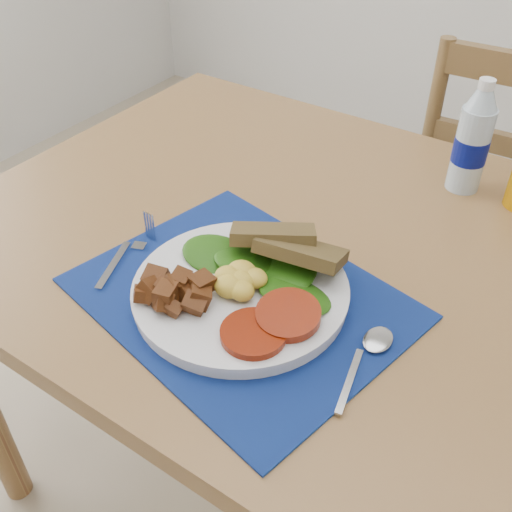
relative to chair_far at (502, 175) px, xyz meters
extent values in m
cube|color=brown|center=(-0.05, -0.73, 0.17)|extent=(1.40, 0.90, 0.04)
cylinder|color=brown|center=(-0.69, -0.34, -0.21)|extent=(0.06, 0.06, 0.71)
cube|color=#54361E|center=(0.00, 0.07, -0.14)|extent=(0.43, 0.41, 0.04)
cylinder|color=#54361E|center=(-0.18, 0.22, -0.36)|extent=(0.04, 0.04, 0.40)
cylinder|color=#54361E|center=(-0.17, -0.10, -0.36)|extent=(0.04, 0.04, 0.40)
cube|color=black|center=(-0.16, -0.92, 0.19)|extent=(0.52, 0.44, 0.00)
cylinder|color=silver|center=(-0.16, -0.92, 0.20)|extent=(0.31, 0.31, 0.02)
ellipsoid|color=yellow|center=(-0.16, -0.92, 0.23)|extent=(0.08, 0.07, 0.04)
cylinder|color=#911F05|center=(-0.08, -0.96, 0.22)|extent=(0.09, 0.09, 0.01)
ellipsoid|color=#143D07|center=(-0.15, -0.87, 0.22)|extent=(0.17, 0.10, 0.02)
cube|color=brown|center=(-0.14, -0.83, 0.25)|extent=(0.15, 0.12, 0.04)
cube|color=#B2B5BA|center=(-0.37, -0.97, 0.20)|extent=(0.05, 0.11, 0.00)
cube|color=#B2B5BA|center=(-0.37, -0.89, 0.20)|extent=(0.04, 0.06, 0.00)
cube|color=#B2B5BA|center=(0.04, -0.97, 0.20)|extent=(0.03, 0.11, 0.00)
ellipsoid|color=#B2B5BA|center=(0.04, -0.89, 0.20)|extent=(0.04, 0.05, 0.00)
cylinder|color=#ADBFCC|center=(0.00, -0.43, 0.27)|extent=(0.06, 0.06, 0.16)
cylinder|color=navy|center=(0.00, -0.43, 0.27)|extent=(0.06, 0.06, 0.05)
cone|color=#ADBFCC|center=(0.00, -0.43, 0.36)|extent=(0.06, 0.06, 0.04)
cylinder|color=white|center=(0.00, -0.43, 0.39)|extent=(0.03, 0.03, 0.02)
camera|label=1|loc=(0.22, -1.44, 0.79)|focal=42.00mm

